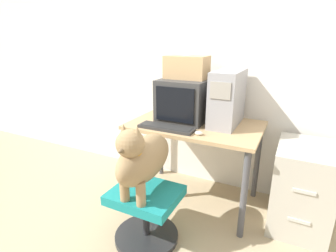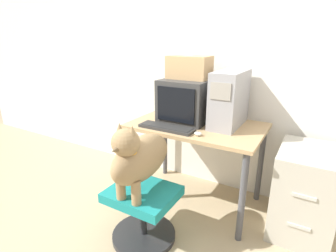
{
  "view_description": "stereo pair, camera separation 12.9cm",
  "coord_description": "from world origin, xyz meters",
  "px_view_note": "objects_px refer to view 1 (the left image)",
  "views": [
    {
      "loc": [
        0.76,
        -1.71,
        1.47
      ],
      "look_at": [
        -0.13,
        0.08,
        0.81
      ],
      "focal_mm": 28.0,
      "sensor_mm": 36.0,
      "label": 1
    },
    {
      "loc": [
        0.87,
        -1.65,
        1.47
      ],
      "look_at": [
        -0.13,
        0.08,
        0.81
      ],
      "focal_mm": 28.0,
      "sensor_mm": 36.0,
      "label": 2
    }
  ],
  "objects_px": {
    "cardboard_box": "(187,67)",
    "crt_monitor": "(186,99)",
    "dog": "(142,158)",
    "filing_cabinet": "(302,187)",
    "keyboard": "(166,128)",
    "office_chair": "(146,212)",
    "pc_tower": "(227,98)"
  },
  "relations": [
    {
      "from": "cardboard_box",
      "to": "crt_monitor",
      "type": "bearing_deg",
      "value": -90.0
    },
    {
      "from": "dog",
      "to": "filing_cabinet",
      "type": "height_order",
      "value": "dog"
    },
    {
      "from": "keyboard",
      "to": "office_chair",
      "type": "relative_size",
      "value": 0.97
    },
    {
      "from": "keyboard",
      "to": "office_chair",
      "type": "xyz_separation_m",
      "value": [
        0.03,
        -0.41,
        -0.54
      ]
    },
    {
      "from": "office_chair",
      "to": "cardboard_box",
      "type": "xyz_separation_m",
      "value": [
        -0.01,
        0.76,
        1.0
      ]
    },
    {
      "from": "office_chair",
      "to": "cardboard_box",
      "type": "height_order",
      "value": "cardboard_box"
    },
    {
      "from": "dog",
      "to": "cardboard_box",
      "type": "height_order",
      "value": "cardboard_box"
    },
    {
      "from": "crt_monitor",
      "to": "pc_tower",
      "type": "distance_m",
      "value": 0.38
    },
    {
      "from": "crt_monitor",
      "to": "filing_cabinet",
      "type": "relative_size",
      "value": 0.71
    },
    {
      "from": "keyboard",
      "to": "filing_cabinet",
      "type": "bearing_deg",
      "value": 15.5
    },
    {
      "from": "office_chair",
      "to": "dog",
      "type": "xyz_separation_m",
      "value": [
        -0.0,
        -0.03,
        0.46
      ]
    },
    {
      "from": "pc_tower",
      "to": "office_chair",
      "type": "height_order",
      "value": "pc_tower"
    },
    {
      "from": "filing_cabinet",
      "to": "keyboard",
      "type": "bearing_deg",
      "value": -164.5
    },
    {
      "from": "dog",
      "to": "crt_monitor",
      "type": "bearing_deg",
      "value": 90.6
    },
    {
      "from": "crt_monitor",
      "to": "office_chair",
      "type": "height_order",
      "value": "crt_monitor"
    },
    {
      "from": "filing_cabinet",
      "to": "pc_tower",
      "type": "bearing_deg",
      "value": 174.79
    },
    {
      "from": "pc_tower",
      "to": "keyboard",
      "type": "xyz_separation_m",
      "value": [
        -0.4,
        -0.36,
        -0.22
      ]
    },
    {
      "from": "crt_monitor",
      "to": "dog",
      "type": "bearing_deg",
      "value": -89.4
    },
    {
      "from": "dog",
      "to": "cardboard_box",
      "type": "bearing_deg",
      "value": 90.6
    },
    {
      "from": "crt_monitor",
      "to": "filing_cabinet",
      "type": "bearing_deg",
      "value": -2.64
    },
    {
      "from": "pc_tower",
      "to": "dog",
      "type": "bearing_deg",
      "value": -114.91
    },
    {
      "from": "dog",
      "to": "filing_cabinet",
      "type": "bearing_deg",
      "value": 35.35
    },
    {
      "from": "pc_tower",
      "to": "dog",
      "type": "distance_m",
      "value": 0.92
    },
    {
      "from": "pc_tower",
      "to": "office_chair",
      "type": "xyz_separation_m",
      "value": [
        -0.37,
        -0.77,
        -0.76
      ]
    },
    {
      "from": "cardboard_box",
      "to": "keyboard",
      "type": "bearing_deg",
      "value": -94.41
    },
    {
      "from": "crt_monitor",
      "to": "cardboard_box",
      "type": "height_order",
      "value": "cardboard_box"
    },
    {
      "from": "pc_tower",
      "to": "office_chair",
      "type": "bearing_deg",
      "value": -115.64
    },
    {
      "from": "office_chair",
      "to": "crt_monitor",
      "type": "bearing_deg",
      "value": 90.62
    },
    {
      "from": "dog",
      "to": "filing_cabinet",
      "type": "relative_size",
      "value": 0.85
    },
    {
      "from": "cardboard_box",
      "to": "pc_tower",
      "type": "bearing_deg",
      "value": 1.34
    },
    {
      "from": "crt_monitor",
      "to": "pc_tower",
      "type": "xyz_separation_m",
      "value": [
        0.38,
        0.01,
        0.05
      ]
    },
    {
      "from": "crt_monitor",
      "to": "cardboard_box",
      "type": "bearing_deg",
      "value": 90.0
    }
  ]
}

